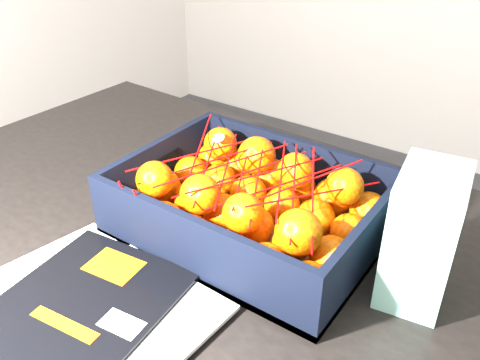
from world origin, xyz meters
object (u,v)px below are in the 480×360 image
Objects in this scene: magazine_stack at (73,315)px; retail_carton at (422,236)px; table at (193,272)px; produce_crate at (251,214)px.

retail_carton is at bearing 42.51° from magazine_stack.
retail_carton reaches higher than table.
retail_carton is at bearing 10.09° from table.
produce_crate reaches higher than magazine_stack.
table is 3.48× the size of magazine_stack.
table is 0.27m from magazine_stack.
magazine_stack is 0.30m from produce_crate.
table is 3.13× the size of produce_crate.
retail_carton reaches higher than produce_crate.
table is 6.69× the size of retail_carton.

